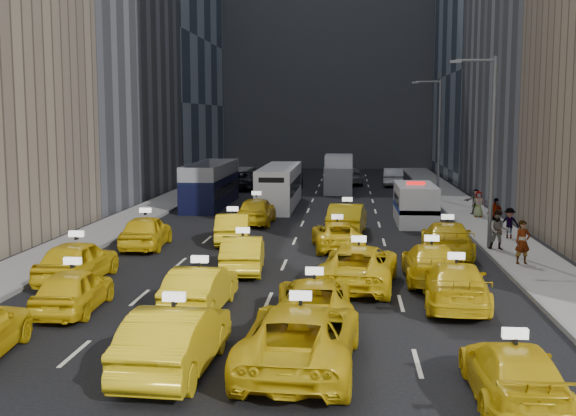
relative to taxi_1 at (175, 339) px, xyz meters
name	(u,v)px	position (x,y,z in m)	size (l,w,h in m)	color
ground	(261,316)	(1.51, 5.09, -0.83)	(160.00, 160.00, 0.00)	black
sidewalk_west	(151,210)	(-8.99, 30.09, -0.76)	(3.00, 90.00, 0.15)	gray
sidewalk_east	(469,213)	(12.01, 30.09, -0.76)	(3.00, 90.00, 0.15)	gray
curb_west	(172,210)	(-7.54, 30.09, -0.74)	(0.15, 90.00, 0.18)	slate
curb_east	(447,213)	(10.56, 30.09, -0.74)	(0.15, 90.00, 0.18)	slate
building_backdrop	(329,8)	(1.51, 77.09, 19.17)	(30.00, 12.00, 40.00)	slate
streetlight_near	(490,146)	(10.69, 17.09, 4.09)	(2.15, 0.22, 9.00)	#595B60
streetlight_far	(438,135)	(10.69, 37.09, 4.09)	(2.15, 0.22, 9.00)	#595B60
taxi_1	(175,339)	(0.00, 0.00, 0.00)	(1.76, 5.06, 1.67)	yellow
taxi_2	(301,337)	(3.06, 0.45, -0.01)	(2.73, 5.93, 1.65)	yellow
taxi_3	(513,373)	(7.87, -1.27, -0.16)	(1.87, 4.61, 1.34)	yellow
taxi_4	(74,290)	(-4.56, 5.12, -0.11)	(1.71, 4.25, 1.45)	yellow
taxi_5	(200,288)	(-0.54, 5.62, -0.09)	(1.56, 4.49, 1.48)	yellow
taxi_6	(314,300)	(3.21, 4.61, -0.15)	(2.28, 4.94, 1.37)	yellow
taxi_7	(455,285)	(7.77, 6.82, -0.09)	(2.09, 5.13, 1.49)	yellow
taxi_8	(77,261)	(-6.02, 9.22, -0.01)	(1.94, 4.82, 1.64)	yellow
taxi_9	(243,254)	(-0.02, 11.55, -0.09)	(1.58, 4.54, 1.49)	yellow
taxi_10	(358,266)	(4.61, 9.33, -0.04)	(2.63, 5.70, 1.58)	yellow
taxi_11	(431,263)	(7.37, 10.44, -0.10)	(2.05, 5.05, 1.46)	yellow
taxi_12	(146,231)	(-5.43, 16.48, -0.03)	(1.90, 4.73, 1.61)	yellow
taxi_13	(233,228)	(-1.51, 18.22, -0.08)	(1.59, 4.56, 1.50)	yellow
taxi_14	(337,235)	(3.70, 16.98, -0.16)	(2.22, 4.81, 1.34)	yellow
taxi_15	(447,239)	(8.65, 15.57, -0.04)	(2.22, 5.45, 1.58)	yellow
taxi_16	(257,211)	(-1.14, 24.61, -0.02)	(1.91, 4.75, 1.62)	yellow
taxi_17	(347,219)	(4.15, 21.49, 0.00)	(1.76, 5.04, 1.66)	yellow
nypd_van	(415,205)	(8.14, 25.69, 0.29)	(2.97, 6.04, 2.49)	silver
double_decker	(211,185)	(-5.46, 33.07, 0.65)	(2.51, 10.38, 3.01)	black
city_bus	(280,187)	(-0.59, 33.12, 0.57)	(3.07, 11.14, 2.84)	silver
box_truck	(339,174)	(3.37, 43.62, 0.67)	(2.94, 6.88, 3.06)	silver
misc_car_0	(414,198)	(8.68, 33.01, -0.11)	(1.53, 4.39, 1.45)	#B4B7BC
misc_car_1	(247,180)	(-4.57, 44.81, -0.04)	(2.64, 5.72, 1.59)	black
misc_car_2	(348,175)	(4.17, 50.55, 0.00)	(2.34, 5.76, 1.67)	slate
misc_car_3	(292,178)	(-0.86, 47.80, -0.01)	(1.94, 4.83, 1.64)	black
misc_car_4	(393,177)	(8.27, 49.24, -0.01)	(1.74, 4.99, 1.65)	#A7AAAF
pedestrian_0	(523,242)	(11.47, 13.45, 0.23)	(0.67, 0.44, 1.83)	gray
pedestrian_1	(498,230)	(11.12, 16.68, 0.23)	(0.88, 0.48, 1.82)	gray
pedestrian_2	(509,223)	(12.33, 19.95, 0.09)	(1.00, 0.41, 1.55)	gray
pedestrian_3	(495,214)	(12.19, 22.86, 0.18)	(1.01, 0.46, 1.72)	gray
pedestrian_4	(478,204)	(12.17, 27.86, 0.11)	(0.78, 0.43, 1.60)	gray
pedestrian_5	(476,202)	(12.22, 29.16, 0.11)	(1.47, 0.42, 1.58)	gray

